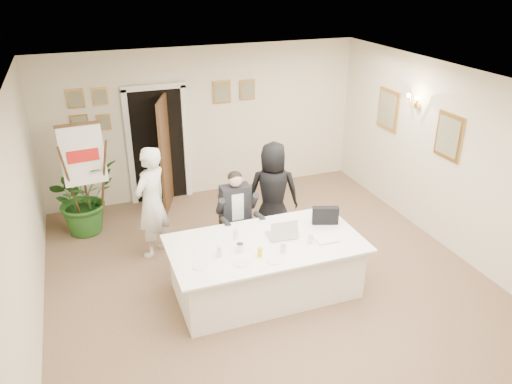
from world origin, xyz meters
The scene contains 27 objects.
floor centered at (0.00, 0.00, 0.00)m, with size 7.00×7.00×0.00m, color brown.
ceiling centered at (0.00, 0.00, 2.80)m, with size 6.00×7.00×0.02m, color white.
wall_back centered at (0.00, 3.50, 1.40)m, with size 6.00×0.10×2.80m, color #EDE7C8.
wall_left centered at (-3.00, 0.00, 1.40)m, with size 0.10×7.00×2.80m, color #EDE7C8.
wall_right centered at (3.00, 0.00, 1.40)m, with size 0.10×7.00×2.80m, color #EDE7C8.
doorway centered at (-0.88, 3.32, 1.04)m, with size 1.14×0.86×2.20m.
pictures_back_wall centered at (-0.80, 3.47, 1.85)m, with size 3.40×0.06×0.80m, color #BF8D41, non-canonical shape.
pictures_right_wall centered at (2.97, 1.20, 1.75)m, with size 0.06×2.20×0.80m, color #BF8D41, non-canonical shape.
wall_sconce centered at (2.90, 1.20, 2.10)m, with size 0.20×0.30×0.24m, color gold, non-canonical shape.
conference_table centered at (-0.13, -0.01, 0.39)m, with size 2.55×1.37×0.78m.
seated_man centered at (-0.20, 1.01, 0.70)m, with size 0.60×0.64×1.40m, color black, non-canonical shape.
flip_chart centered at (-2.24, 2.49, 0.87)m, with size 0.67×0.44×1.88m.
standing_man centered at (-1.37, 1.50, 0.87)m, with size 0.64×0.42×1.75m, color silver.
standing_woman centered at (0.50, 1.29, 0.83)m, with size 0.81×0.53×1.65m, color black.
potted_palm centered at (-2.33, 2.63, 0.60)m, with size 1.09×0.94×1.21m, color #22561C.
laptop centered at (0.13, 0.09, 0.91)m, with size 0.37×0.38×0.28m, color #B7BABC, non-canonical shape.
laptop_bag centered at (0.85, 0.19, 0.90)m, with size 0.36×0.10×0.26m, color black.
paper_stack centered at (0.64, -0.25, 0.79)m, with size 0.29×0.20×0.03m, color white.
plate_left centered at (-1.08, -0.26, 0.78)m, with size 0.20×0.20×0.01m, color white.
plate_mid centered at (-0.58, -0.38, 0.78)m, with size 0.23×0.23×0.01m, color white.
plate_near centered at (-0.18, -0.47, 0.78)m, with size 0.21×0.21×0.01m, color white.
glass_a centered at (-0.79, -0.13, 0.84)m, with size 0.06×0.06×0.14m, color silver.
glass_b centered at (-0.01, -0.32, 0.84)m, with size 0.07×0.07×0.14m, color silver.
glass_c centered at (0.41, -0.24, 0.84)m, with size 0.07×0.07×0.14m, color silver.
glass_d centered at (-0.47, 0.22, 0.84)m, with size 0.06×0.06×0.14m, color silver.
oj_glass centered at (-0.33, -0.31, 0.84)m, with size 0.06×0.06×0.13m, color yellow.
steel_jug centered at (-0.52, -0.10, 0.83)m, with size 0.09×0.09×0.11m, color silver.
Camera 1 is at (-2.22, -5.30, 4.13)m, focal length 35.00 mm.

